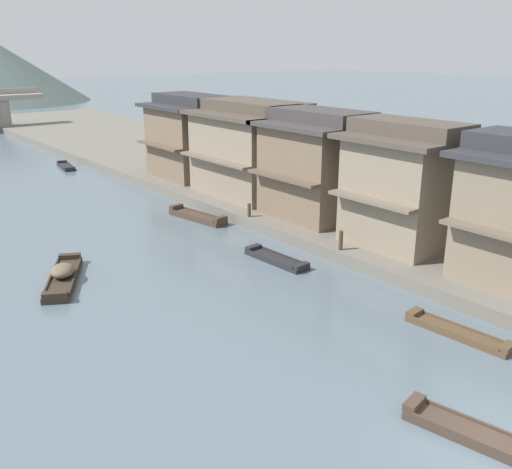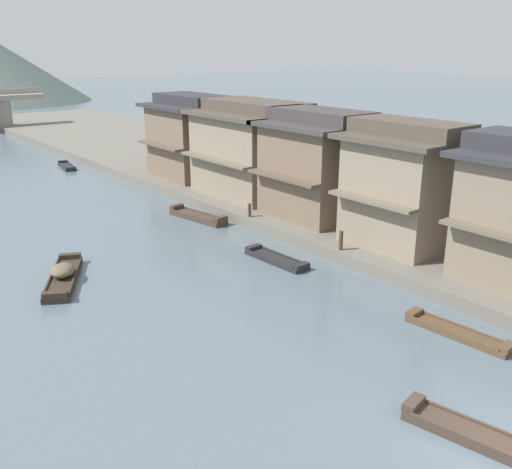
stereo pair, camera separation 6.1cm
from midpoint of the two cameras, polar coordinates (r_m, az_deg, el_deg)
name	(u,v)px [view 2 (the right image)]	position (r m, az deg, el deg)	size (l,w,h in m)	color
ground_plane	(501,455)	(16.94, 23.60, -19.74)	(400.00, 400.00, 0.00)	slate
riverbank_right	(256,173)	(46.31, 0.07, 6.18)	(18.00, 110.00, 0.62)	#6B665B
boat_foreground_poled	(491,442)	(17.03, 22.73, -18.72)	(1.87, 4.83, 0.47)	#423328
boat_moored_nearest	(63,276)	(26.91, -18.80, -3.95)	(3.31, 4.85, 0.81)	#33281E
boat_moored_second	(198,217)	(34.87, -5.83, 1.81)	(1.66, 4.46, 0.56)	#423328
boat_moored_third	(67,166)	(52.76, -18.51, 6.53)	(1.50, 3.83, 0.36)	#232326
boat_moored_far	(457,333)	(22.22, 19.72, -9.30)	(1.11, 4.04, 0.38)	brown
boat_midriver_drifting	(276,259)	(27.88, 2.12, -2.50)	(1.14, 3.82, 0.38)	#232326
house_waterfront_second	(405,185)	(28.83, 14.87, 4.87)	(5.50, 5.77, 6.14)	gray
house_waterfront_tall	(318,164)	(33.08, 6.37, 7.03)	(5.98, 6.25, 6.14)	#75604C
house_waterfront_narrow	(255,148)	(38.39, -0.05, 8.68)	(7.13, 7.93, 6.14)	gray
house_waterfront_far	(192,136)	(43.89, -6.39, 9.79)	(6.18, 6.49, 6.14)	#75604C
mooring_post_dock_mid	(341,240)	(27.86, 8.62, -0.59)	(0.20, 0.20, 0.96)	#473828
mooring_post_dock_far	(250,210)	(33.06, -0.60, 2.47)	(0.20, 0.20, 0.78)	#473828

